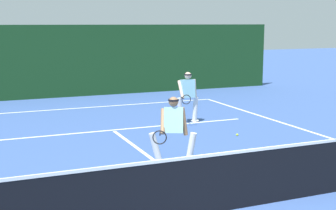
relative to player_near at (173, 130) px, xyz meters
name	(u,v)px	position (x,y,z in m)	size (l,w,h in m)	color
court_line_baseline_far	(82,108)	(-0.17, 8.04, -0.85)	(10.38, 0.10, 0.01)	white
court_line_service	(113,130)	(-0.17, 4.07, -0.85)	(8.47, 0.10, 0.01)	white
court_line_centre	(154,160)	(-0.17, 0.70, -0.85)	(0.10, 6.40, 0.01)	white
tennis_net	(224,181)	(-0.17, -2.50, -0.33)	(11.38, 0.09, 1.05)	#1E4723
player_near	(173,130)	(0.00, 0.00, 0.00)	(1.12, 0.83, 1.57)	silver
player_far	(188,95)	(2.29, 4.17, 0.02)	(0.85, 0.83, 1.60)	silver
tennis_ball	(237,135)	(2.82, 2.04, -0.82)	(0.07, 0.07, 0.07)	#D1E033
back_fence_windscreen	(66,61)	(-0.17, 10.89, 0.65)	(19.42, 0.12, 3.02)	#173E1C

